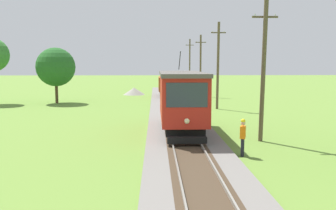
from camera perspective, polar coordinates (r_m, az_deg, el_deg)
The scene contains 9 objects.
red_tram at distance 22.13m, azimuth 2.12°, elevation 1.01°, with size 2.60×8.54×4.79m.
freight_car at distance 45.83m, azimuth 0.00°, elevation 3.11°, with size 2.40×5.20×2.31m.
utility_pole_near_tram at distance 20.40m, azimuth 14.85°, elevation 5.34°, with size 1.40×0.61×7.76m.
utility_pole_mid at distance 34.47m, azimuth 7.91°, elevation 6.28°, with size 1.40×0.56×8.18m.
utility_pole_far at distance 47.58m, azimuth 5.17°, elevation 6.30°, with size 1.40×0.36×8.03m.
utility_pole_distant at distance 62.59m, azimuth 3.45°, elevation 6.58°, with size 1.40×0.39×8.48m.
gravel_pile at distance 50.49m, azimuth -5.38°, elevation 2.20°, with size 3.03×3.03×0.99m, color gray.
track_worker at distance 17.27m, azimuth 11.75°, elevation -4.77°, with size 0.35×0.44×1.78m.
tree_left_far at distance 41.28m, azimuth -17.34°, elevation 5.75°, with size 4.21×4.21×6.06m.
Camera 1 is at (-1.57, -2.71, 4.35)m, focal length 38.53 mm.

